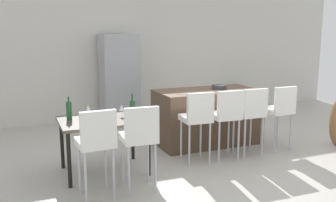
% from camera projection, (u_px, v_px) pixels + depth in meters
% --- Properties ---
extents(ground_plane, '(10.00, 10.00, 0.00)m').
position_uv_depth(ground_plane, '(213.00, 155.00, 5.73)').
color(ground_plane, '#ADA89E').
extents(back_wall, '(10.00, 0.12, 2.90)m').
position_uv_depth(back_wall, '(147.00, 51.00, 8.25)').
color(back_wall, beige).
rests_on(back_wall, ground_plane).
extents(kitchen_island, '(1.73, 0.87, 0.92)m').
position_uv_depth(kitchen_island, '(207.00, 117.00, 6.29)').
color(kitchen_island, '#4C3828').
rests_on(kitchen_island, ground_plane).
extents(bar_chair_left, '(0.42, 0.42, 1.05)m').
position_uv_depth(bar_chair_left, '(197.00, 116.00, 5.28)').
color(bar_chair_left, white).
rests_on(bar_chair_left, ground_plane).
extents(bar_chair_middle, '(0.43, 0.43, 1.05)m').
position_uv_depth(bar_chair_middle, '(227.00, 113.00, 5.46)').
color(bar_chair_middle, white).
rests_on(bar_chair_middle, ground_plane).
extents(bar_chair_right, '(0.41, 0.41, 1.05)m').
position_uv_depth(bar_chair_right, '(251.00, 111.00, 5.62)').
color(bar_chair_right, white).
rests_on(bar_chair_right, ground_plane).
extents(bar_chair_far, '(0.42, 0.42, 1.05)m').
position_uv_depth(bar_chair_far, '(280.00, 108.00, 5.83)').
color(bar_chair_far, white).
rests_on(bar_chair_far, ground_plane).
extents(dining_table, '(1.14, 0.83, 0.74)m').
position_uv_depth(dining_table, '(103.00, 125.00, 4.93)').
color(dining_table, '#4C4238').
rests_on(dining_table, ground_plane).
extents(dining_chair_near, '(0.42, 0.42, 1.05)m').
position_uv_depth(dining_chair_near, '(96.00, 140.00, 4.12)').
color(dining_chair_near, white).
rests_on(dining_chair_near, ground_plane).
extents(dining_chair_far, '(0.42, 0.42, 1.05)m').
position_uv_depth(dining_chair_far, '(140.00, 135.00, 4.31)').
color(dining_chair_far, white).
rests_on(dining_chair_far, ground_plane).
extents(wine_bottle_far, '(0.07, 0.07, 0.31)m').
position_uv_depth(wine_bottle_far, '(69.00, 111.00, 4.85)').
color(wine_bottle_far, '#194723').
rests_on(wine_bottle_far, dining_table).
extents(wine_bottle_near, '(0.07, 0.07, 0.32)m').
position_uv_depth(wine_bottle_near, '(132.00, 108.00, 5.06)').
color(wine_bottle_near, '#194723').
rests_on(wine_bottle_near, dining_table).
extents(wine_glass_left, '(0.07, 0.07, 0.17)m').
position_uv_depth(wine_glass_left, '(88.00, 108.00, 5.01)').
color(wine_glass_left, silver).
rests_on(wine_glass_left, dining_table).
extents(wine_glass_middle, '(0.07, 0.07, 0.17)m').
position_uv_depth(wine_glass_middle, '(121.00, 108.00, 5.04)').
color(wine_glass_middle, silver).
rests_on(wine_glass_middle, dining_table).
extents(refrigerator, '(0.72, 0.68, 1.84)m').
position_uv_depth(refrigerator, '(119.00, 79.00, 7.66)').
color(refrigerator, '#939699').
rests_on(refrigerator, ground_plane).
extents(fruit_bowl, '(0.25, 0.25, 0.07)m').
position_uv_depth(fruit_bowl, '(219.00, 87.00, 6.31)').
color(fruit_bowl, '#333338').
rests_on(fruit_bowl, kitchen_island).
extents(potted_plant, '(0.42, 0.42, 0.62)m').
position_uv_depth(potted_plant, '(239.00, 96.00, 8.87)').
color(potted_plant, '#996B4C').
rests_on(potted_plant, ground_plane).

